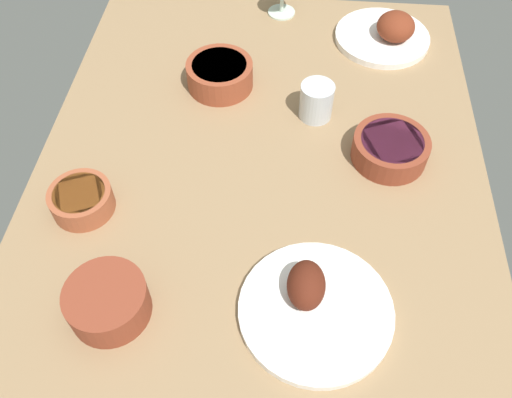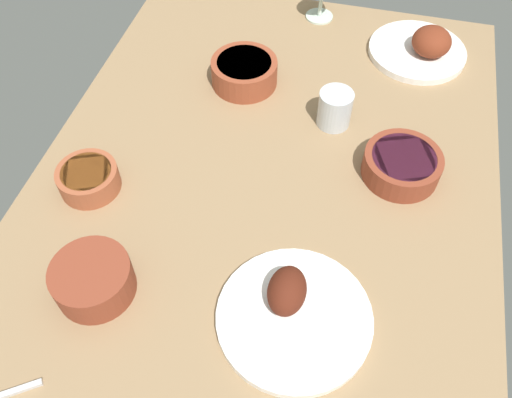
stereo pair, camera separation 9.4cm
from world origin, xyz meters
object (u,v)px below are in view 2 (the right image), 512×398
at_px(bowl_potatoes, 244,71).
at_px(bowl_soup, 88,178).
at_px(water_tumbler, 335,109).
at_px(plate_near_viewer, 423,48).
at_px(bowl_onions, 402,164).
at_px(plate_far_side, 292,311).
at_px(bowl_cream, 93,279).

bearing_deg(bowl_potatoes, bowl_soup, -29.84).
relative_size(bowl_potatoes, water_tumbler, 1.86).
distance_m(bowl_soup, water_tumbler, 0.52).
bearing_deg(plate_near_viewer, bowl_onions, -2.77).
relative_size(plate_far_side, bowl_potatoes, 1.71).
distance_m(bowl_potatoes, bowl_soup, 0.42).
relative_size(bowl_soup, water_tumbler, 1.46).
bearing_deg(bowl_cream, plate_near_viewer, 147.33).
bearing_deg(bowl_cream, bowl_potatoes, 169.38).
bearing_deg(plate_near_viewer, water_tumbler, -31.42).
bearing_deg(bowl_onions, bowl_cream, -51.23).
bearing_deg(bowl_cream, bowl_soup, -152.83).
relative_size(plate_near_viewer, water_tumbler, 2.89).
bearing_deg(bowl_cream, plate_far_side, 95.48).
distance_m(plate_near_viewer, bowl_soup, 0.82).
relative_size(bowl_potatoes, bowl_onions, 0.98).
relative_size(plate_far_side, water_tumbler, 3.18).
relative_size(plate_far_side, plate_near_viewer, 1.10).
height_order(bowl_onions, water_tumbler, water_tumbler).
bearing_deg(bowl_soup, bowl_potatoes, 150.16).
xyz_separation_m(plate_near_viewer, water_tumbler, (0.28, -0.17, 0.02)).
xyz_separation_m(plate_near_viewer, bowl_cream, (0.77, -0.49, 0.01)).
bearing_deg(bowl_onions, bowl_soup, -72.88).
distance_m(plate_near_viewer, bowl_cream, 0.91).
bearing_deg(plate_near_viewer, plate_far_side, -12.50).
bearing_deg(bowl_cream, bowl_onions, 128.77).
height_order(bowl_cream, bowl_soup, bowl_cream).
xyz_separation_m(bowl_onions, water_tumbler, (-0.11, -0.15, 0.01)).
height_order(bowl_cream, bowl_onions, bowl_cream).
bearing_deg(plate_far_side, bowl_onions, 157.49).
height_order(bowl_potatoes, water_tumbler, water_tumbler).
bearing_deg(water_tumbler, bowl_onions, 53.53).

